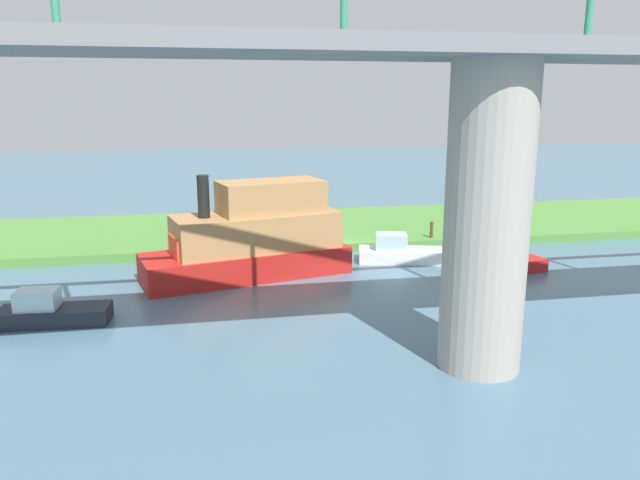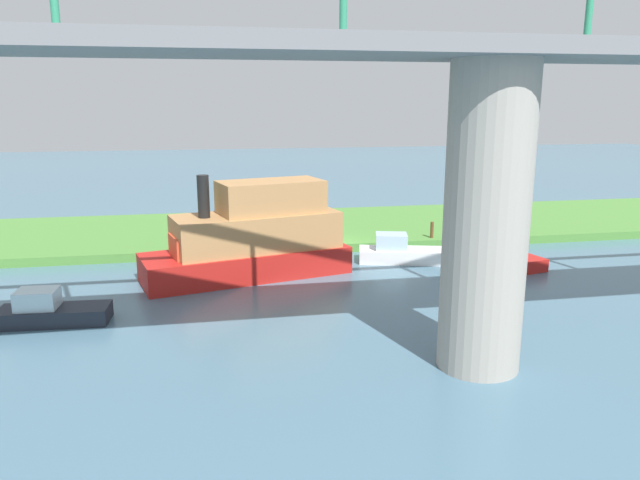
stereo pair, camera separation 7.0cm
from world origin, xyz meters
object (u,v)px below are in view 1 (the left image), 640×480
Objects in this scene: skiff_small at (253,238)px; motorboat_white at (50,311)px; riverboat_paddlewheel at (399,252)px; motorboat_red at (504,264)px; mooring_post at (432,230)px; person_on_bank at (286,226)px; bridge_pylon at (487,221)px.

skiff_small is 2.49× the size of motorboat_white.
motorboat_red is at bearing 145.61° from riverboat_paddlewheel.
mooring_post reaches higher than motorboat_red.
person_on_bank is 1.42× the size of mooring_post.
riverboat_paddlewheel is (-5.58, 5.03, -0.64)m from person_on_bank.
person_on_bank is at bearing -38.80° from motorboat_red.
skiff_small reaches higher than motorboat_white.
riverboat_paddlewheel is at bearing -34.39° from motorboat_red.
mooring_post is 12.07m from skiff_small.
person_on_bank is at bearing -42.06° from riverboat_paddlewheel.
motorboat_red is (-12.70, 2.00, -1.43)m from skiff_small.
person_on_bank is 7.54m from riverboat_paddlewheel.
skiff_small is 2.39× the size of motorboat_red.
motorboat_white is 21.41m from motorboat_red.
riverboat_paddlewheel is (-16.56, -6.42, 0.06)m from motorboat_white.
person_on_bank is 6.71m from skiff_small.
motorboat_white is at bearing 31.93° from skiff_small.
bridge_pylon is 0.92× the size of skiff_small.
mooring_post is 0.23× the size of motorboat_white.
skiff_small is at bearing -8.95° from motorboat_red.
motorboat_red is (-6.17, -10.04, -4.43)m from bridge_pylon.
person_on_bank is 15.88m from motorboat_white.
person_on_bank reaches higher than riverboat_paddlewheel.
skiff_small reaches higher than mooring_post.
motorboat_white is 0.96× the size of motorboat_red.
motorboat_red is at bearing 103.14° from mooring_post.
riverboat_paddlewheel is at bearing 46.42° from mooring_post.
motorboat_red is (-10.17, 8.18, -0.69)m from person_on_bank.
riverboat_paddlewheel is at bearing 137.94° from person_on_bank.
motorboat_white is at bearing 8.80° from motorboat_red.
motorboat_white is (8.46, 5.27, -1.43)m from skiff_small.
mooring_post is 0.09× the size of skiff_small.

